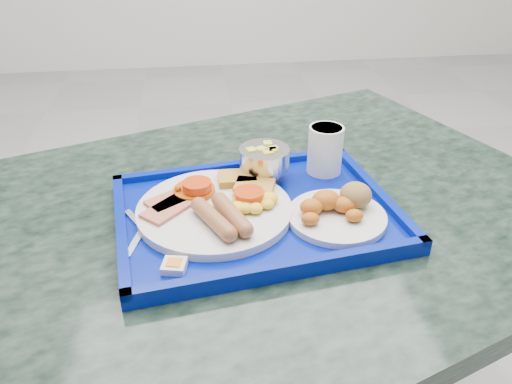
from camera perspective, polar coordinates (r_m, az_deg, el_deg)
floor at (r=2.07m, az=2.12°, el=-9.67°), size 6.00×6.00×0.00m
table at (r=1.06m, az=-2.47°, el=-12.19°), size 1.55×1.29×0.83m
tray at (r=0.91m, az=-0.00°, el=-2.52°), size 0.54×0.43×0.03m
main_plate at (r=0.90m, az=-4.22°, el=-1.56°), size 0.28×0.28×0.04m
bread_plate at (r=0.89m, az=9.38°, el=-1.95°), size 0.17×0.17×0.06m
fruit_bowl at (r=0.99m, az=0.97°, el=3.83°), size 0.10×0.10×0.07m
juice_cup at (r=1.02m, az=7.92°, el=4.98°), size 0.07×0.07×0.10m
spoon at (r=0.92m, az=-10.55°, el=-1.84°), size 0.11×0.17×0.01m
knife at (r=0.88m, az=-12.73°, el=-4.06°), size 0.05×0.16×0.00m
jam_packet at (r=0.78m, az=-9.32°, el=-8.32°), size 0.04×0.04×0.01m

